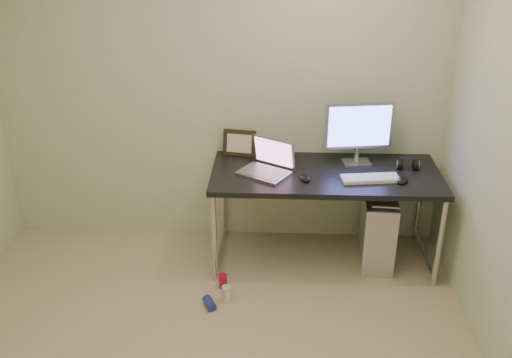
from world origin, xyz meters
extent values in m
cube|color=beige|center=(0.00, 1.75, 1.25)|extent=(3.50, 0.02, 2.50)
cube|color=black|center=(0.82, 1.38, 0.73)|extent=(1.68, 0.74, 0.04)
cylinder|color=silver|center=(0.01, 1.05, 0.35)|extent=(0.04, 0.04, 0.71)
cylinder|color=silver|center=(0.01, 1.71, 0.35)|extent=(0.04, 0.04, 0.71)
cylinder|color=silver|center=(1.62, 1.05, 0.35)|extent=(0.04, 0.04, 0.71)
cylinder|color=silver|center=(1.62, 1.71, 0.35)|extent=(0.04, 0.04, 0.71)
cylinder|color=silver|center=(0.01, 1.38, 0.08)|extent=(0.04, 0.66, 0.04)
cylinder|color=silver|center=(1.62, 1.38, 0.08)|extent=(0.04, 0.66, 0.04)
cube|color=silver|center=(1.24, 1.39, 0.28)|extent=(0.28, 0.55, 0.56)
cylinder|color=#A7A8AE|center=(1.24, 1.17, 0.58)|extent=(0.20, 0.04, 0.03)
cylinder|color=#A7A8AE|center=(1.24, 1.62, 0.58)|extent=(0.20, 0.04, 0.03)
cylinder|color=black|center=(1.19, 1.70, 0.40)|extent=(0.01, 0.16, 0.69)
cylinder|color=black|center=(1.28, 1.68, 0.38)|extent=(0.02, 0.11, 0.71)
cylinder|color=#BE123A|center=(0.08, 0.96, 0.06)|extent=(0.07, 0.07, 0.11)
cylinder|color=silver|center=(0.12, 0.80, 0.06)|extent=(0.09, 0.09, 0.12)
cylinder|color=#22309F|center=(0.01, 0.73, 0.03)|extent=(0.11, 0.14, 0.07)
cube|color=#A7A8AE|center=(0.36, 1.32, 0.76)|extent=(0.42, 0.39, 0.02)
cube|color=gray|center=(0.36, 1.32, 0.77)|extent=(0.37, 0.33, 0.00)
cube|color=#92939A|center=(0.43, 1.44, 0.88)|extent=(0.32, 0.22, 0.22)
cube|color=#854D6C|center=(0.43, 1.43, 0.88)|extent=(0.29, 0.19, 0.19)
cube|color=#A7A8AE|center=(1.06, 1.55, 0.76)|extent=(0.22, 0.18, 0.01)
cylinder|color=#A7A8AE|center=(1.06, 1.57, 0.82)|extent=(0.03, 0.03, 0.11)
cube|color=#A7A8AE|center=(1.06, 1.56, 1.05)|extent=(0.51, 0.10, 0.35)
cube|color=#545CEA|center=(1.06, 1.54, 1.05)|extent=(0.46, 0.07, 0.31)
cube|color=silver|center=(1.12, 1.26, 0.76)|extent=(0.42, 0.19, 0.02)
ellipsoid|color=black|center=(1.35, 1.24, 0.77)|extent=(0.11, 0.14, 0.04)
ellipsoid|color=black|center=(0.66, 1.25, 0.77)|extent=(0.10, 0.14, 0.04)
cylinder|color=black|center=(1.37, 1.48, 0.78)|extent=(0.04, 0.10, 0.09)
cylinder|color=black|center=(1.49, 1.48, 0.78)|extent=(0.04, 0.10, 0.09)
cube|color=black|center=(1.43, 1.48, 0.83)|extent=(0.12, 0.02, 0.01)
cube|color=black|center=(0.16, 1.67, 0.85)|extent=(0.26, 0.11, 0.21)
cylinder|color=silver|center=(0.44, 1.63, 0.79)|extent=(0.01, 0.01, 0.09)
cylinder|color=silver|center=(0.44, 1.63, 0.85)|extent=(0.04, 0.03, 0.04)
camera|label=1|loc=(0.47, -2.44, 2.51)|focal=40.00mm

